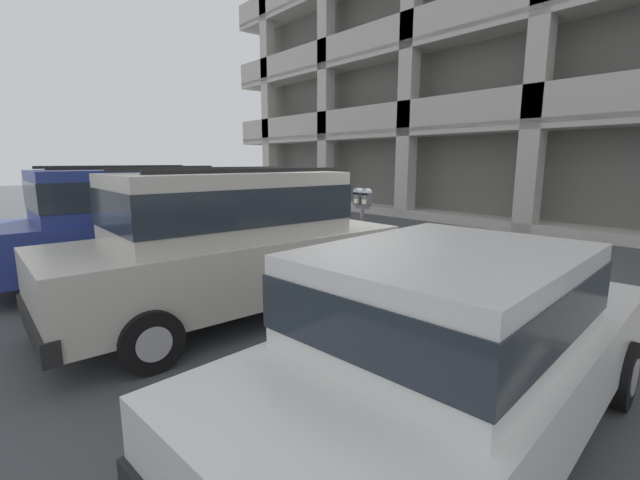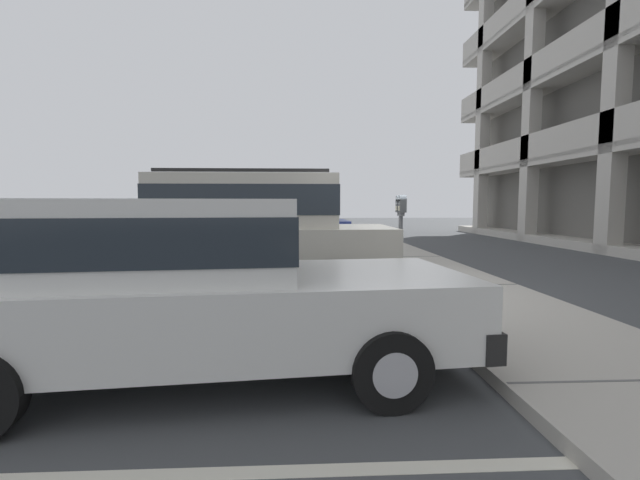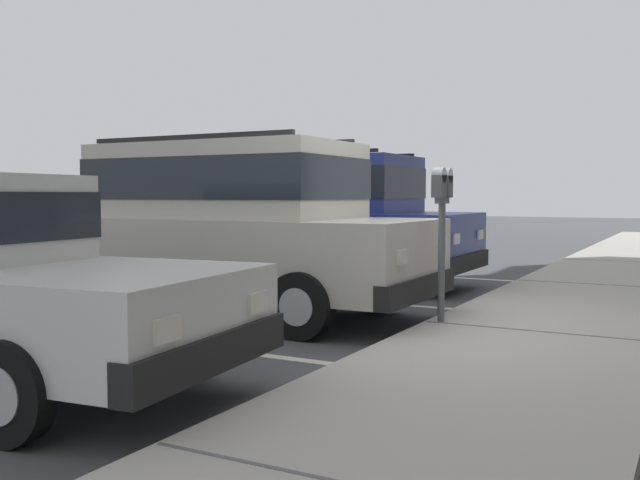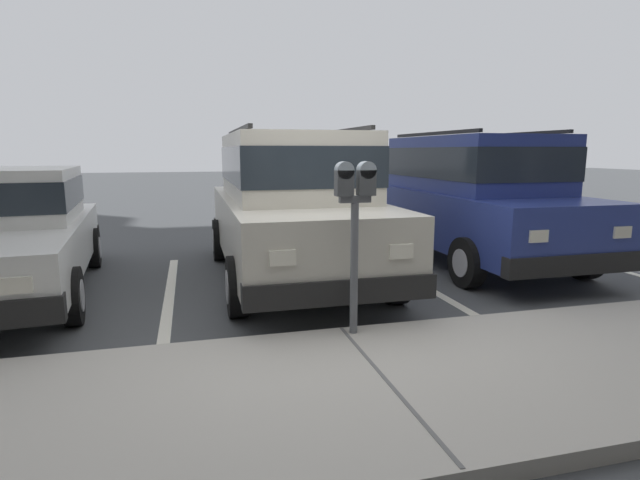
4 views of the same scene
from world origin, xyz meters
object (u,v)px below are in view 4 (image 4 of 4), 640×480
at_px(red_sedan, 471,193).
at_px(dark_hatchback, 7,229).
at_px(silver_suv, 291,200).
at_px(parking_meter_near, 355,207).

distance_m(red_sedan, dark_hatchback, 6.50).
height_order(silver_suv, parking_meter_near, silver_suv).
bearing_deg(silver_suv, red_sedan, -172.53).
bearing_deg(dark_hatchback, parking_meter_near, 138.06).
height_order(silver_suv, red_sedan, same).
relative_size(silver_suv, parking_meter_near, 3.11).
bearing_deg(silver_suv, parking_meter_near, 90.89).
distance_m(silver_suv, parking_meter_near, 2.57).
distance_m(red_sedan, parking_meter_near, 4.18).
height_order(silver_suv, dark_hatchback, silver_suv).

